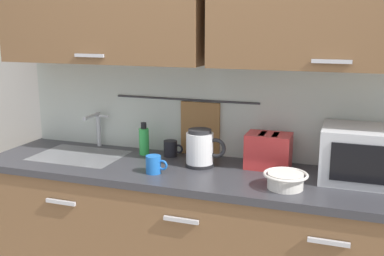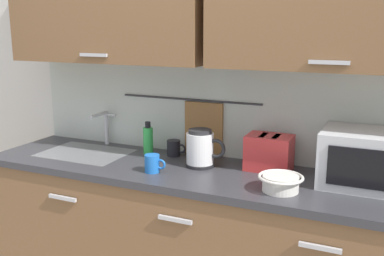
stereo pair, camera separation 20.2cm
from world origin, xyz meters
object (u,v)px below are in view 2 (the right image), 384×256
object	(u,v)px
mug_near_sink	(153,164)
mixing_bowl	(281,182)
dish_soap_bottle	(148,139)
toaster	(269,152)
electric_kettle	(201,149)
microwave	(371,159)
mug_by_kettle	(174,148)

from	to	relation	value
mug_near_sink	mixing_bowl	world-z (taller)	mug_near_sink
dish_soap_bottle	toaster	xyz separation A→B (m)	(0.75, -0.01, 0.01)
electric_kettle	mug_near_sink	distance (m)	0.28
microwave	electric_kettle	size ratio (longest dim) A/B	2.03
mug_near_sink	toaster	xyz separation A→B (m)	(0.55, 0.30, 0.05)
electric_kettle	mug_by_kettle	xyz separation A→B (m)	(-0.23, 0.12, -0.05)
dish_soap_bottle	toaster	bearing A→B (deg)	-1.00
toaster	mixing_bowl	bearing A→B (deg)	-65.36
electric_kettle	mug_by_kettle	distance (m)	0.26
mug_near_sink	mug_by_kettle	xyz separation A→B (m)	(-0.03, 0.32, 0.00)
electric_kettle	mug_near_sink	xyz separation A→B (m)	(-0.19, -0.20, -0.05)
mug_near_sink	mug_by_kettle	bearing A→B (deg)	96.12
dish_soap_bottle	toaster	size ratio (longest dim) A/B	0.77
mug_near_sink	dish_soap_bottle	bearing A→B (deg)	123.28
electric_kettle	dish_soap_bottle	xyz separation A→B (m)	(-0.39, 0.11, -0.01)
dish_soap_bottle	mug_near_sink	bearing A→B (deg)	-56.72
mug_near_sink	mixing_bowl	xyz separation A→B (m)	(0.68, 0.00, -0.00)
microwave	electric_kettle	xyz separation A→B (m)	(-0.87, -0.05, -0.03)
mixing_bowl	mug_by_kettle	distance (m)	0.79
electric_kettle	dish_soap_bottle	world-z (taller)	electric_kettle
electric_kettle	toaster	size ratio (longest dim) A/B	0.89
toaster	dish_soap_bottle	bearing A→B (deg)	179.00
microwave	dish_soap_bottle	size ratio (longest dim) A/B	2.35
electric_kettle	mixing_bowl	bearing A→B (deg)	-21.87
electric_kettle	mixing_bowl	distance (m)	0.53
dish_soap_bottle	mug_by_kettle	world-z (taller)	dish_soap_bottle
mug_near_sink	toaster	world-z (taller)	toaster
dish_soap_bottle	mug_by_kettle	distance (m)	0.17
microwave	mug_near_sink	world-z (taller)	microwave
microwave	mug_by_kettle	world-z (taller)	microwave
microwave	mug_near_sink	xyz separation A→B (m)	(-1.06, -0.25, -0.09)
mixing_bowl	electric_kettle	bearing A→B (deg)	158.13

